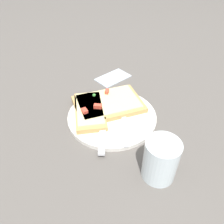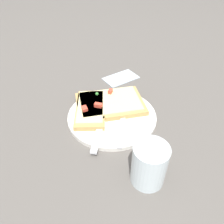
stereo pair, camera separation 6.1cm
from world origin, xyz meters
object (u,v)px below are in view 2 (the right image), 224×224
(pizza_slice_main, at_px, (110,103))
(drinking_glass, at_px, (149,164))
(knife, at_px, (100,126))
(plate, at_px, (112,116))
(fork, at_px, (123,115))
(pizza_slice_corner, at_px, (90,108))
(napkin, at_px, (121,78))

(pizza_slice_main, bearing_deg, drinking_glass, 96.60)
(knife, bearing_deg, plate, -24.05)
(fork, height_order, knife, knife)
(knife, distance_m, pizza_slice_corner, 0.07)
(pizza_slice_main, distance_m, napkin, 0.18)
(drinking_glass, distance_m, napkin, 0.42)
(pizza_slice_corner, bearing_deg, plate, -106.54)
(knife, bearing_deg, drinking_glass, -136.59)
(drinking_glass, height_order, napkin, drinking_glass)
(fork, relative_size, pizza_slice_main, 0.77)
(knife, xyz_separation_m, drinking_glass, (-0.00, 0.18, 0.03))
(plate, relative_size, drinking_glass, 2.56)
(plate, distance_m, pizza_slice_corner, 0.07)
(knife, relative_size, drinking_glass, 1.80)
(plate, distance_m, drinking_glass, 0.22)
(pizza_slice_main, bearing_deg, pizza_slice_corner, 11.39)
(plate, distance_m, fork, 0.03)
(pizza_slice_main, distance_m, pizza_slice_corner, 0.06)
(fork, relative_size, napkin, 1.47)
(knife, height_order, pizza_slice_corner, pizza_slice_corner)
(plate, height_order, fork, fork)
(plate, height_order, pizza_slice_corner, pizza_slice_corner)
(plate, bearing_deg, knife, 24.06)
(pizza_slice_main, bearing_deg, knife, 62.31)
(knife, xyz_separation_m, napkin, (-0.20, -0.19, -0.01))
(fork, relative_size, knife, 1.00)
(fork, distance_m, knife, 0.08)
(drinking_glass, bearing_deg, pizza_slice_main, -105.35)
(drinking_glass, bearing_deg, pizza_slice_corner, -91.48)
(plate, distance_m, knife, 0.06)
(fork, xyz_separation_m, napkin, (-0.12, -0.18, -0.01))
(pizza_slice_corner, relative_size, drinking_glass, 1.86)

